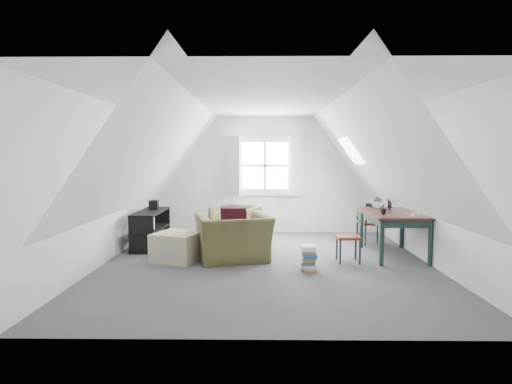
{
  "coord_description": "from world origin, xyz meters",
  "views": [
    {
      "loc": [
        -0.07,
        -6.48,
        1.65
      ],
      "look_at": [
        -0.17,
        0.6,
        1.06
      ],
      "focal_mm": 30.0,
      "sensor_mm": 36.0,
      "label": 1
    }
  ],
  "objects_px": {
    "armchair_near": "(234,260)",
    "dining_chair_near": "(350,236)",
    "media_shelf": "(150,231)",
    "magazine_stack": "(309,258)",
    "ottoman": "(178,247)",
    "dining_table": "(393,218)",
    "armchair_far": "(236,243)",
    "dining_chair_far": "(372,223)"
  },
  "relations": [
    {
      "from": "dining_chair_near",
      "to": "dining_table",
      "type": "bearing_deg",
      "value": 138.65
    },
    {
      "from": "armchair_far",
      "to": "dining_table",
      "type": "bearing_deg",
      "value": 0.25
    },
    {
      "from": "armchair_near",
      "to": "dining_table",
      "type": "relative_size",
      "value": 0.76
    },
    {
      "from": "armchair_near",
      "to": "ottoman",
      "type": "height_order",
      "value": "ottoman"
    },
    {
      "from": "armchair_far",
      "to": "magazine_stack",
      "type": "distance_m",
      "value": 2.28
    },
    {
      "from": "armchair_near",
      "to": "dining_table",
      "type": "bearing_deg",
      "value": 172.36
    },
    {
      "from": "armchair_near",
      "to": "armchair_far",
      "type": "height_order",
      "value": "armchair_near"
    },
    {
      "from": "armchair_near",
      "to": "dining_table",
      "type": "distance_m",
      "value": 2.72
    },
    {
      "from": "armchair_far",
      "to": "dining_chair_far",
      "type": "distance_m",
      "value": 2.6
    },
    {
      "from": "armchair_far",
      "to": "dining_chair_near",
      "type": "relative_size",
      "value": 1.0
    },
    {
      "from": "dining_table",
      "to": "ottoman",
      "type": "bearing_deg",
      "value": -173.97
    },
    {
      "from": "armchair_near",
      "to": "armchair_far",
      "type": "relative_size",
      "value": 1.42
    },
    {
      "from": "armchair_near",
      "to": "dining_chair_near",
      "type": "relative_size",
      "value": 1.42
    },
    {
      "from": "ottoman",
      "to": "magazine_stack",
      "type": "relative_size",
      "value": 1.87
    },
    {
      "from": "ottoman",
      "to": "dining_table",
      "type": "xyz_separation_m",
      "value": [
        3.5,
        0.36,
        0.42
      ]
    },
    {
      "from": "armchair_far",
      "to": "dining_chair_far",
      "type": "xyz_separation_m",
      "value": [
        2.56,
        -0.12,
        0.42
      ]
    },
    {
      "from": "armchair_far",
      "to": "dining_chair_far",
      "type": "relative_size",
      "value": 0.98
    },
    {
      "from": "dining_table",
      "to": "dining_chair_far",
      "type": "bearing_deg",
      "value": 97.08
    },
    {
      "from": "armchair_near",
      "to": "dining_table",
      "type": "xyz_separation_m",
      "value": [
        2.62,
        0.33,
        0.64
      ]
    },
    {
      "from": "dining_chair_far",
      "to": "armchair_far",
      "type": "bearing_deg",
      "value": 4.9
    },
    {
      "from": "dining_chair_far",
      "to": "magazine_stack",
      "type": "xyz_separation_m",
      "value": [
        -1.38,
        -1.82,
        -0.24
      ]
    },
    {
      "from": "ottoman",
      "to": "dining_chair_far",
      "type": "distance_m",
      "value": 3.62
    },
    {
      "from": "armchair_near",
      "to": "dining_chair_near",
      "type": "bearing_deg",
      "value": 162.04
    },
    {
      "from": "armchair_far",
      "to": "dining_chair_near",
      "type": "distance_m",
      "value": 2.41
    },
    {
      "from": "dining_table",
      "to": "dining_chair_far",
      "type": "relative_size",
      "value": 1.84
    },
    {
      "from": "dining_chair_near",
      "to": "media_shelf",
      "type": "height_order",
      "value": "dining_chair_near"
    },
    {
      "from": "dining_chair_far",
      "to": "magazine_stack",
      "type": "distance_m",
      "value": 2.29
    },
    {
      "from": "armchair_near",
      "to": "ottoman",
      "type": "distance_m",
      "value": 0.91
    },
    {
      "from": "dining_table",
      "to": "magazine_stack",
      "type": "xyz_separation_m",
      "value": [
        -1.49,
        -0.92,
        -0.46
      ]
    },
    {
      "from": "media_shelf",
      "to": "dining_chair_far",
      "type": "bearing_deg",
      "value": 6.1
    },
    {
      "from": "armchair_near",
      "to": "magazine_stack",
      "type": "height_order",
      "value": "armchair_near"
    },
    {
      "from": "armchair_near",
      "to": "magazine_stack",
      "type": "relative_size",
      "value": 3.12
    },
    {
      "from": "armchair_far",
      "to": "media_shelf",
      "type": "distance_m",
      "value": 1.61
    },
    {
      "from": "armchair_far",
      "to": "media_shelf",
      "type": "relative_size",
      "value": 0.61
    },
    {
      "from": "armchair_near",
      "to": "media_shelf",
      "type": "bearing_deg",
      "value": -46.38
    },
    {
      "from": "dining_chair_far",
      "to": "media_shelf",
      "type": "xyz_separation_m",
      "value": [
        -4.09,
        -0.26,
        -0.12
      ]
    },
    {
      "from": "dining_chair_near",
      "to": "magazine_stack",
      "type": "height_order",
      "value": "dining_chair_near"
    },
    {
      "from": "ottoman",
      "to": "dining_chair_near",
      "type": "bearing_deg",
      "value": -1.54
    },
    {
      "from": "media_shelf",
      "to": "magazine_stack",
      "type": "height_order",
      "value": "media_shelf"
    },
    {
      "from": "armchair_far",
      "to": "media_shelf",
      "type": "height_order",
      "value": "media_shelf"
    },
    {
      "from": "dining_chair_near",
      "to": "media_shelf",
      "type": "relative_size",
      "value": 0.61
    },
    {
      "from": "dining_chair_far",
      "to": "media_shelf",
      "type": "bearing_deg",
      "value": 11.23
    }
  ]
}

